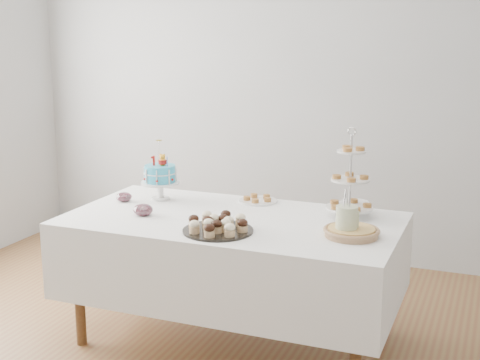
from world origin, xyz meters
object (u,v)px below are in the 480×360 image
at_px(birthday_cake, 160,184).
at_px(cupcake_tray, 218,224).
at_px(table, 232,255).
at_px(jam_bowl_b, 124,197).
at_px(tiered_stand, 350,180).
at_px(jam_bowl_a, 143,210).
at_px(utensil_pitcher, 347,220).
at_px(pastry_plate, 258,199).
at_px(plate_stack, 355,206).
at_px(pie, 351,232).

distance_m(birthday_cake, cupcake_tray, 0.80).
bearing_deg(table, jam_bowl_b, 172.87).
bearing_deg(table, tiered_stand, 22.70).
xyz_separation_m(jam_bowl_a, utensil_pitcher, (1.20, 0.03, 0.06)).
distance_m(tiered_stand, pastry_plate, 0.66).
xyz_separation_m(birthday_cake, cupcake_tray, (0.62, -0.50, -0.06)).
distance_m(table, jam_bowl_a, 0.59).
bearing_deg(plate_stack, birthday_cake, -171.88).
distance_m(cupcake_tray, utensil_pitcher, 0.68).
relative_size(cupcake_tray, jam_bowl_b, 3.84).
bearing_deg(jam_bowl_b, pie, -7.31).
relative_size(plate_stack, pastry_plate, 0.66).
distance_m(table, tiered_stand, 0.81).
xyz_separation_m(table, plate_stack, (0.63, 0.40, 0.26)).
bearing_deg(birthday_cake, cupcake_tray, -55.71).
distance_m(birthday_cake, pie, 1.35).
distance_m(tiered_stand, jam_bowl_b, 1.43).
distance_m(table, plate_stack, 0.79).
bearing_deg(table, utensil_pitcher, -9.21).
height_order(table, utensil_pitcher, utensil_pitcher).
bearing_deg(utensil_pitcher, pie, 21.33).
height_order(pastry_plate, jam_bowl_a, jam_bowl_a).
height_order(birthday_cake, utensil_pitcher, birthday_cake).
bearing_deg(birthday_cake, plate_stack, -8.49).
bearing_deg(cupcake_tray, jam_bowl_a, 165.86).
relative_size(plate_stack, jam_bowl_b, 1.60).
distance_m(table, jam_bowl_b, 0.83).
bearing_deg(table, cupcake_tray, -83.43).
relative_size(birthday_cake, tiered_stand, 0.72).
height_order(pie, tiered_stand, tiered_stand).
bearing_deg(table, pastry_plate, 88.19).
height_order(birthday_cake, pie, birthday_cake).
bearing_deg(jam_bowl_b, cupcake_tray, -24.76).
bearing_deg(cupcake_tray, tiered_stand, 42.23).
relative_size(table, jam_bowl_a, 16.62).
relative_size(pie, plate_stack, 1.86).
xyz_separation_m(cupcake_tray, tiered_stand, (0.59, 0.54, 0.18)).
bearing_deg(plate_stack, utensil_pitcher, -82.87).
relative_size(jam_bowl_a, jam_bowl_b, 1.16).
distance_m(pie, plate_stack, 0.50).
bearing_deg(jam_bowl_b, utensil_pitcher, -8.11).
height_order(jam_bowl_b, utensil_pitcher, utensil_pitcher).
xyz_separation_m(birthday_cake, plate_stack, (1.22, 0.17, -0.07)).
relative_size(cupcake_tray, pastry_plate, 1.58).
bearing_deg(utensil_pitcher, birthday_cake, 149.84).
relative_size(tiered_stand, pastry_plate, 2.18).
height_order(cupcake_tray, jam_bowl_a, cupcake_tray).
height_order(tiered_stand, jam_bowl_a, tiered_stand).
distance_m(table, pastry_plate, 0.47).
bearing_deg(tiered_stand, jam_bowl_a, -160.38).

